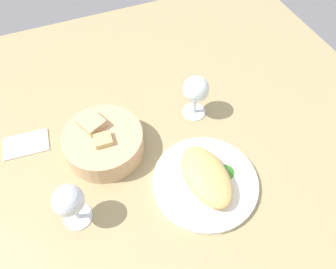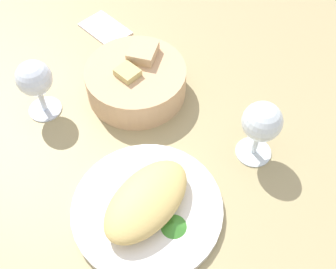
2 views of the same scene
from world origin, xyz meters
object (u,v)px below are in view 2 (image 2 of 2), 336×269
(wine_glass_far, at_px, (35,81))
(bread_basket, at_px, (136,80))
(folded_napkin, at_px, (105,28))
(plate, at_px, (147,209))
(wine_glass_near, at_px, (261,124))

(wine_glass_far, bearing_deg, bread_basket, -34.54)
(folded_napkin, bearing_deg, plate, 148.91)
(bread_basket, relative_size, wine_glass_far, 1.61)
(wine_glass_far, bearing_deg, wine_glass_near, -63.90)
(bread_basket, xyz_separation_m, wine_glass_near, (0.03, -0.26, 0.05))
(folded_napkin, bearing_deg, wine_glass_near, 176.78)
(wine_glass_far, relative_size, folded_napkin, 1.09)
(wine_glass_far, height_order, folded_napkin, wine_glass_far)
(bread_basket, bearing_deg, wine_glass_far, 145.46)
(plate, bearing_deg, wine_glass_near, -18.13)
(plate, bearing_deg, wine_glass_far, 84.01)
(bread_basket, distance_m, folded_napkin, 0.20)
(wine_glass_far, distance_m, folded_napkin, 0.26)
(bread_basket, distance_m, wine_glass_far, 0.19)
(bread_basket, bearing_deg, folded_napkin, 63.87)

